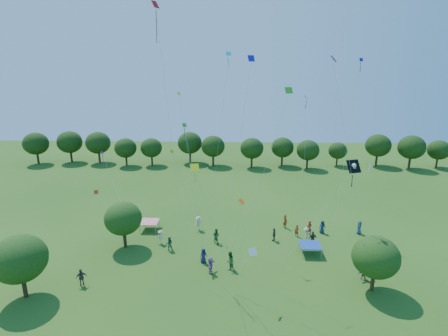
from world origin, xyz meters
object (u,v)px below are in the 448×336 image
(near_tree_west, at_px, (20,259))
(tent_red_stripe, at_px, (149,222))
(tent_blue, at_px, (310,245))
(pirate_kite, at_px, (353,168))
(near_tree_north, at_px, (123,219))
(red_high_kite, at_px, (161,52))
(near_tree_east, at_px, (376,257))

(near_tree_west, distance_m, tent_red_stripe, 15.97)
(near_tree_west, bearing_deg, tent_blue, 17.68)
(tent_blue, distance_m, pirate_kite, 10.90)
(near_tree_west, bearing_deg, near_tree_north, 57.10)
(near_tree_north, distance_m, tent_red_stripe, 5.39)
(tent_red_stripe, xyz_separation_m, red_high_kite, (3.40, -4.65, 19.90))
(tent_red_stripe, bearing_deg, red_high_kite, -53.82)
(near_tree_north, height_order, near_tree_east, near_tree_north)
(near_tree_east, bearing_deg, near_tree_west, -176.25)
(tent_blue, relative_size, pirate_kite, 0.22)
(near_tree_north, distance_m, near_tree_east, 25.83)
(near_tree_north, relative_size, tent_blue, 2.41)
(near_tree_east, xyz_separation_m, tent_blue, (-4.28, 6.43, -2.33))
(tent_red_stripe, xyz_separation_m, tent_blue, (18.84, -5.31, 0.00))
(near_tree_north, relative_size, pirate_kite, 0.52)
(tent_blue, relative_size, red_high_kite, 0.09)
(near_tree_west, relative_size, near_tree_east, 1.11)
(tent_red_stripe, distance_m, tent_blue, 19.58)
(near_tree_north, relative_size, tent_red_stripe, 2.41)
(near_tree_west, distance_m, near_tree_north, 11.01)
(near_tree_west, distance_m, red_high_kite, 22.38)
(near_tree_north, height_order, tent_red_stripe, near_tree_north)
(near_tree_east, distance_m, tent_red_stripe, 26.04)
(near_tree_east, relative_size, tent_blue, 2.37)
(near_tree_north, bearing_deg, near_tree_east, -16.25)
(tent_red_stripe, xyz_separation_m, pirate_kite, (21.11, -9.42, 9.84))
(near_tree_north, relative_size, red_high_kite, 0.22)
(near_tree_west, distance_m, tent_blue, 27.93)
(near_tree_east, bearing_deg, pirate_kite, 130.93)
(near_tree_north, relative_size, near_tree_east, 1.02)
(tent_red_stripe, distance_m, red_high_kite, 20.72)
(near_tree_east, height_order, tent_blue, near_tree_east)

